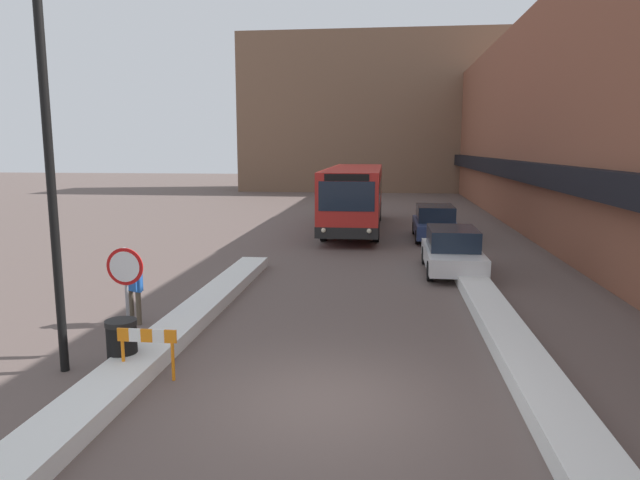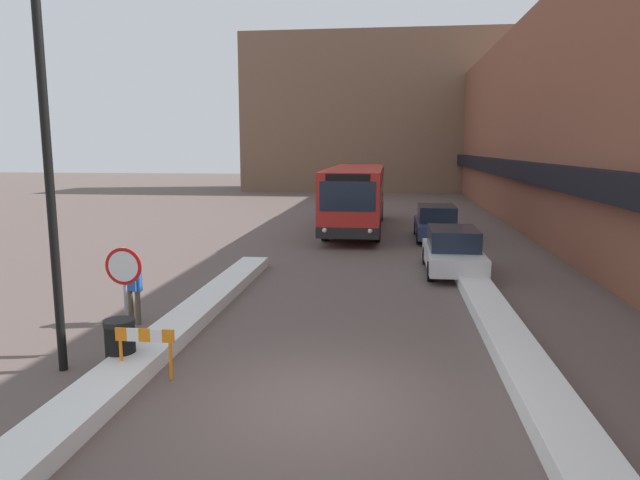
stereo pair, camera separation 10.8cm
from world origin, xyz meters
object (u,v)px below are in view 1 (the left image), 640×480
object	(u,v)px
city_bus	(355,196)
parked_car_front	(452,251)
stop_sign	(126,277)
construction_barricade	(147,344)
parked_car_middle	(435,223)
trash_bin	(122,344)
street_lamp	(61,134)
pedestrian	(134,283)

from	to	relation	value
city_bus	parked_car_front	xyz separation A→B (m)	(3.82, -9.70, -0.98)
stop_sign	construction_barricade	bearing A→B (deg)	-53.03
parked_car_middle	trash_bin	size ratio (longest dim) A/B	4.70
stop_sign	street_lamp	world-z (taller)	street_lamp
city_bus	pedestrian	size ratio (longest dim) A/B	7.34
parked_car_front	construction_barricade	size ratio (longest dim) A/B	3.86
stop_sign	trash_bin	world-z (taller)	stop_sign
street_lamp	construction_barricade	size ratio (longest dim) A/B	6.52
street_lamp	pedestrian	size ratio (longest dim) A/B	4.35
street_lamp	trash_bin	xyz separation A→B (m)	(0.78, 0.23, -3.90)
pedestrian	trash_bin	distance (m)	2.92
city_bus	pedestrian	world-z (taller)	city_bus
city_bus	street_lamp	size ratio (longest dim) A/B	1.69
stop_sign	pedestrian	world-z (taller)	stop_sign
city_bus	pedestrian	bearing A→B (deg)	-104.73
parked_car_middle	trash_bin	xyz separation A→B (m)	(-7.14, -16.43, -0.28)
pedestrian	construction_barricade	world-z (taller)	pedestrian
city_bus	parked_car_front	size ratio (longest dim) A/B	2.85
parked_car_front	parked_car_middle	world-z (taller)	parked_car_middle
parked_car_middle	parked_car_front	bearing A→B (deg)	-90.00
pedestrian	construction_barricade	size ratio (longest dim) A/B	1.50
city_bus	parked_car_front	distance (m)	10.47
street_lamp	construction_barricade	xyz separation A→B (m)	(1.47, -0.19, -3.71)
construction_barricade	city_bus	bearing A→B (deg)	82.31
parked_car_front	street_lamp	world-z (taller)	street_lamp
stop_sign	pedestrian	distance (m)	2.07
parked_car_front	street_lamp	xyz separation A→B (m)	(-7.92, -9.57, 3.63)
stop_sign	pedestrian	bearing A→B (deg)	110.90
city_bus	trash_bin	world-z (taller)	city_bus
city_bus	pedestrian	distance (m)	16.90
street_lamp	construction_barricade	distance (m)	3.99
street_lamp	trash_bin	bearing A→B (deg)	16.24
parked_car_front	construction_barricade	distance (m)	11.70
city_bus	trash_bin	xyz separation A→B (m)	(-3.32, -19.04, -1.24)
parked_car_front	parked_car_middle	xyz separation A→B (m)	(-0.00, 7.09, 0.01)
parked_car_middle	pedestrian	xyz separation A→B (m)	(-8.11, -13.72, 0.23)
parked_car_front	pedestrian	distance (m)	10.48
parked_car_front	city_bus	bearing A→B (deg)	111.49
trash_bin	construction_barricade	xyz separation A→B (m)	(0.69, -0.42, 0.19)
parked_car_middle	stop_sign	xyz separation A→B (m)	(-7.40, -15.58, 0.81)
parked_car_front	stop_sign	xyz separation A→B (m)	(-7.40, -8.49, 0.83)
city_bus	street_lamp	world-z (taller)	street_lamp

